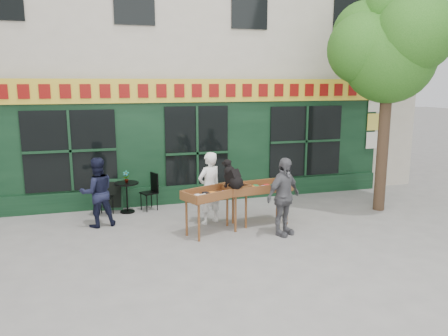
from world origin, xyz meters
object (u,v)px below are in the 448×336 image
(book_cart_right, at_px, (258,190))
(bistro_table, at_px, (127,191))
(book_cart_center, at_px, (217,195))
(woman, at_px, (209,188))
(man_right, at_px, (283,197))
(man_left, at_px, (97,192))
(dog, at_px, (233,174))

(book_cart_right, xyz_separation_m, bistro_table, (-2.77, 1.85, -0.28))
(book_cart_center, height_order, bistro_table, book_cart_center)
(bistro_table, bearing_deg, woman, -37.98)
(book_cart_right, relative_size, man_right, 0.94)
(book_cart_center, xyz_separation_m, book_cart_right, (1.00, 0.18, 0.00))
(book_cart_right, bearing_deg, bistro_table, 138.94)
(book_cart_right, bearing_deg, man_right, -75.54)
(book_cart_right, xyz_separation_m, man_right, (0.30, -0.75, 0.02))
(book_cart_center, relative_size, man_left, 1.03)
(man_left, bearing_deg, bistro_table, -139.88)
(woman, height_order, man_right, man_right)
(woman, relative_size, man_right, 0.99)
(bistro_table, bearing_deg, book_cart_right, -33.71)
(woman, height_order, man_left, woman)
(dog, relative_size, man_right, 0.36)
(woman, height_order, bistro_table, woman)
(woman, xyz_separation_m, man_right, (1.30, -1.22, 0.00))
(book_cart_center, bearing_deg, woman, 66.65)
(woman, distance_m, man_right, 1.78)
(man_right, xyz_separation_m, man_left, (-3.77, 1.70, -0.05))
(dog, xyz_separation_m, book_cart_right, (0.65, 0.23, -0.47))
(dog, relative_size, woman, 0.36)
(book_cart_right, distance_m, man_left, 3.60)
(book_cart_center, height_order, dog, dog)
(book_cart_right, xyz_separation_m, man_left, (-3.47, 0.95, -0.03))
(book_cart_right, bearing_deg, dog, -167.64)
(woman, distance_m, man_left, 2.52)
(book_cart_center, xyz_separation_m, bistro_table, (-1.77, 2.03, -0.28))
(book_cart_center, bearing_deg, bistro_table, 107.73)
(book_cart_right, distance_m, man_right, 0.81)
(woman, distance_m, bistro_table, 2.27)
(woman, bearing_deg, dog, 93.22)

